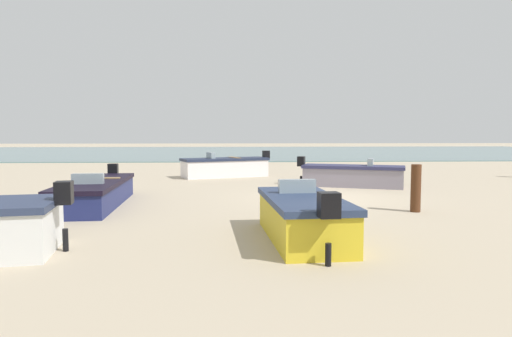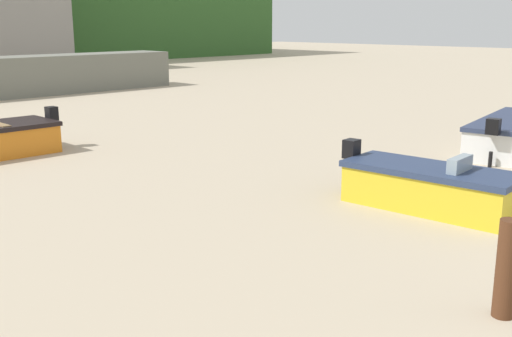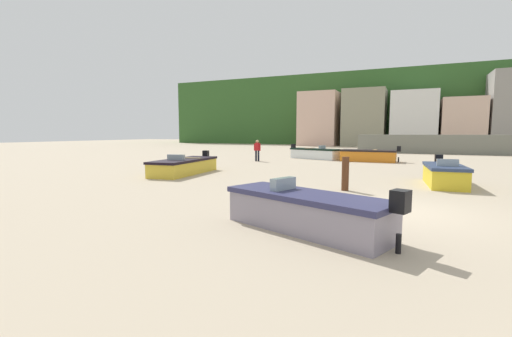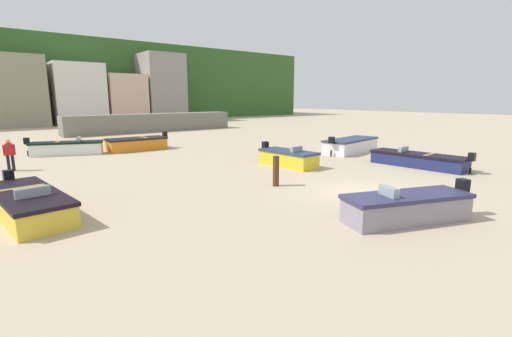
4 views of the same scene
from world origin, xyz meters
name	(u,v)px [view 2 (image 2 of 4)]	position (x,y,z in m)	size (l,w,h in m)	color
harbor_pier	(6,77)	(3.99, 30.00, 0.97)	(18.22, 2.40, 1.94)	slate
townhouse_far_right	(15,0)	(12.80, 47.04, 5.21)	(6.04, 6.08, 10.42)	gray
boat_yellow_2	(429,187)	(1.52, 5.81, 0.44)	(1.58, 3.66, 1.17)	gold
mooring_post_near_water	(507,269)	(-1.97, 2.86, 0.63)	(0.27, 0.27, 1.26)	#4F2C19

